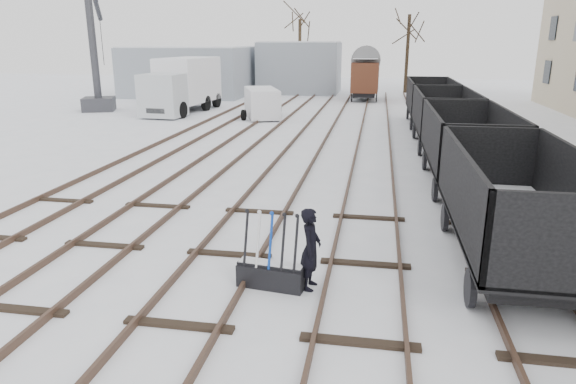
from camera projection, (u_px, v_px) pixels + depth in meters
name	position (u px, v px, depth m)	size (l,w,h in m)	color
ground	(179.00, 327.00, 8.57)	(120.00, 120.00, 0.00)	white
tracks	(301.00, 153.00, 21.46)	(13.90, 52.00, 0.16)	black
shed_left	(190.00, 71.00, 44.13)	(10.00, 8.00, 4.10)	#9199A3
shed_right	(300.00, 67.00, 46.37)	(7.00, 6.00, 4.50)	#9199A3
ground_frame	(271.00, 273.00, 9.88)	(1.34, 0.59, 1.49)	black
worker	(311.00, 249.00, 9.70)	(0.59, 0.39, 1.61)	black
freight_wagon_a	(514.00, 224.00, 10.63)	(2.43, 6.07, 2.48)	black
freight_wagon_b	(466.00, 157.00, 16.67)	(2.43, 6.07, 2.48)	black
freight_wagon_c	(443.00, 126.00, 22.71)	(2.43, 6.07, 2.48)	black
freight_wagon_d	(430.00, 108.00, 28.76)	(2.43, 6.07, 2.48)	black
box_van_wagon	(365.00, 76.00, 40.31)	(2.30, 4.29, 3.26)	black
lorry	(183.00, 85.00, 33.55)	(3.00, 7.86, 3.49)	black
panel_van	(262.00, 103.00, 31.36)	(3.03, 4.39, 1.78)	white
crane	(97.00, 71.00, 34.26)	(2.58, 5.97, 10.02)	#313237
tree_far_left	(300.00, 55.00, 48.04)	(0.30, 0.30, 6.45)	black
tree_far_right	(407.00, 54.00, 45.74)	(0.30, 0.30, 6.77)	black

